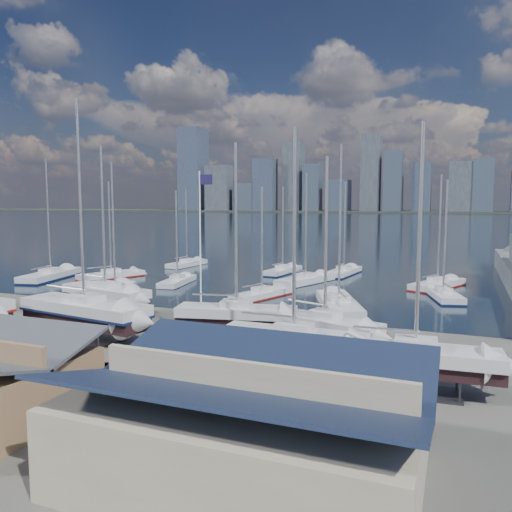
% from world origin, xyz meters
% --- Properties ---
extents(ground, '(1400.00, 1400.00, 0.00)m').
position_xyz_m(ground, '(0.00, -10.00, 0.00)').
color(ground, '#605E59').
rests_on(ground, ground).
extents(water, '(1400.00, 600.00, 0.40)m').
position_xyz_m(water, '(0.00, 300.00, -0.15)').
color(water, '#1A283C').
rests_on(water, ground).
extents(far_shore, '(1400.00, 80.00, 2.20)m').
position_xyz_m(far_shore, '(0.00, 560.00, 1.10)').
color(far_shore, '#2D332D').
rests_on(far_shore, ground).
extents(skyline, '(639.14, 43.80, 107.69)m').
position_xyz_m(skyline, '(-7.83, 553.76, 39.09)').
color(skyline, '#475166').
rests_on(skyline, far_shore).
extents(shed_blue, '(13.65, 9.45, 4.71)m').
position_xyz_m(shed_blue, '(16.00, -26.00, 2.42)').
color(shed_blue, '#BFB293').
rests_on(shed_blue, ground).
extents(sailboat_cradle_2, '(10.14, 4.85, 15.96)m').
position_xyz_m(sailboat_cradle_2, '(-7.55, -4.97, 2.07)').
color(sailboat_cradle_2, '#2D2D33').
rests_on(sailboat_cradle_2, ground).
extents(sailboat_cradle_3, '(11.89, 4.82, 18.47)m').
position_xyz_m(sailboat_cradle_3, '(-3.61, -12.44, 2.20)').
color(sailboat_cradle_3, '#2D2D33').
rests_on(sailboat_cradle_3, ground).
extents(sailboat_cradle_4, '(9.61, 4.57, 15.19)m').
position_xyz_m(sailboat_cradle_4, '(7.65, -8.42, 2.03)').
color(sailboat_cradle_4, '#2D2D33').
rests_on(sailboat_cradle_4, ground).
extents(sailboat_cradle_5, '(9.39, 2.71, 15.20)m').
position_xyz_m(sailboat_cradle_5, '(14.02, -13.87, 2.03)').
color(sailboat_cradle_5, '#2D2D33').
rests_on(sailboat_cradle_5, ground).
extents(sailboat_cradle_6, '(8.80, 5.00, 13.89)m').
position_xyz_m(sailboat_cradle_6, '(14.78, -8.92, 1.96)').
color(sailboat_cradle_6, '#2D2D33').
rests_on(sailboat_cradle_6, ground).
extents(sailboat_cradle_7, '(9.29, 3.18, 14.99)m').
position_xyz_m(sailboat_cradle_7, '(21.38, -14.56, 2.02)').
color(sailboat_cradle_7, '#2D2D33').
rests_on(sailboat_cradle_7, ground).
extents(sailboat_moored_0, '(5.88, 12.23, 17.62)m').
position_xyz_m(sailboat_moored_0, '(-29.66, 10.74, 0.31)').
color(sailboat_moored_0, black).
rests_on(sailboat_moored_0, water).
extents(sailboat_moored_1, '(6.32, 9.86, 14.33)m').
position_xyz_m(sailboat_moored_1, '(-22.26, 14.61, 0.31)').
color(sailboat_moored_1, black).
rests_on(sailboat_moored_1, water).
extents(sailboat_moored_2, '(3.17, 9.32, 13.84)m').
position_xyz_m(sailboat_moored_2, '(-18.99, 30.50, 0.32)').
color(sailboat_moored_2, black).
rests_on(sailboat_moored_2, water).
extents(sailboat_moored_3, '(7.44, 10.94, 16.03)m').
position_xyz_m(sailboat_moored_3, '(-12.94, 3.40, 0.31)').
color(sailboat_moored_3, black).
rests_on(sailboat_moored_3, water).
extents(sailboat_moored_4, '(3.85, 8.84, 12.91)m').
position_xyz_m(sailboat_moored_4, '(-10.62, 13.32, 0.32)').
color(sailboat_moored_4, black).
rests_on(sailboat_moored_4, water).
extents(sailboat_moored_5, '(3.63, 9.42, 13.73)m').
position_xyz_m(sailboat_moored_5, '(-1.09, 28.23, 0.31)').
color(sailboat_moored_5, black).
rests_on(sailboat_moored_5, water).
extents(sailboat_moored_6, '(5.05, 9.09, 13.10)m').
position_xyz_m(sailboat_moored_6, '(3.12, 8.68, 0.31)').
color(sailboat_moored_6, black).
rests_on(sailboat_moored_6, water).
extents(sailboat_moored_7, '(6.02, 10.53, 15.33)m').
position_xyz_m(sailboat_moored_7, '(4.83, 20.33, 0.32)').
color(sailboat_moored_7, black).
rests_on(sailboat_moored_7, water).
extents(sailboat_moored_8, '(3.83, 9.92, 14.45)m').
position_xyz_m(sailboat_moored_8, '(7.88, 30.35, 0.31)').
color(sailboat_moored_8, black).
rests_on(sailboat_moored_8, water).
extents(sailboat_moored_9, '(7.20, 11.75, 17.19)m').
position_xyz_m(sailboat_moored_9, '(12.54, 5.80, 0.32)').
color(sailboat_moored_9, black).
rests_on(sailboat_moored_9, water).
extents(sailboat_moored_10, '(4.94, 9.64, 13.87)m').
position_xyz_m(sailboat_moored_10, '(22.13, 16.04, 0.31)').
color(sailboat_moored_10, black).
rests_on(sailboat_moored_10, water).
extents(sailboat_moored_11, '(6.79, 10.17, 14.86)m').
position_xyz_m(sailboat_moored_11, '(21.30, 23.07, 0.31)').
color(sailboat_moored_11, black).
rests_on(sailboat_moored_11, water).
extents(car_c, '(3.78, 5.64, 1.44)m').
position_xyz_m(car_c, '(4.70, -21.25, 0.72)').
color(car_c, gray).
rests_on(car_c, ground).
extents(car_d, '(3.07, 5.30, 1.45)m').
position_xyz_m(car_d, '(12.35, -21.85, 0.72)').
color(car_d, gray).
rests_on(car_d, ground).
extents(flagpole, '(1.15, 0.12, 13.13)m').
position_xyz_m(flagpole, '(4.67, -8.44, 7.64)').
color(flagpole, white).
rests_on(flagpole, ground).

